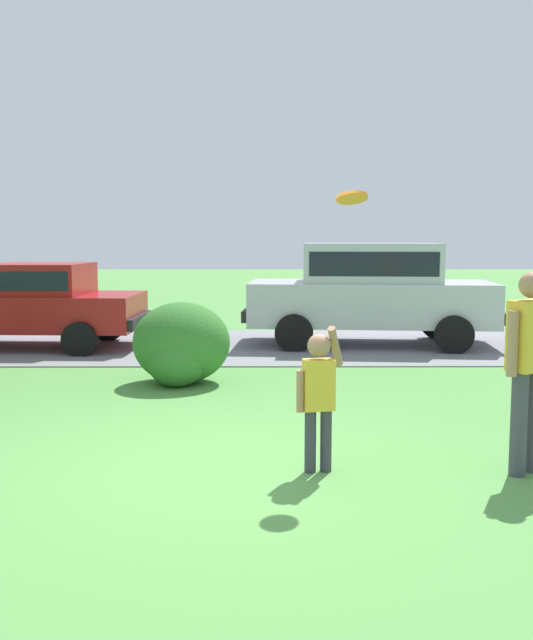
# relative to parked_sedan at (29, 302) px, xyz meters

# --- Properties ---
(ground_plane) EXTENTS (80.00, 80.00, 0.00)m
(ground_plane) POSITION_rel_parked_sedan_xyz_m (3.89, -7.02, -0.85)
(ground_plane) COLOR #518E42
(driveway_strip) EXTENTS (28.00, 4.40, 0.02)m
(driveway_strip) POSITION_rel_parked_sedan_xyz_m (3.89, 0.16, -0.84)
(driveway_strip) COLOR slate
(driveway_strip) RESTS_ON ground
(shrub_centre_left) EXTENTS (1.36, 1.28, 1.14)m
(shrub_centre_left) POSITION_rel_parked_sedan_xyz_m (3.14, -3.28, -0.32)
(shrub_centre_left) COLOR #33702B
(shrub_centre_left) RESTS_ON ground
(parked_sedan) EXTENTS (4.47, 2.24, 1.56)m
(parked_sedan) POSITION_rel_parked_sedan_xyz_m (0.00, 0.00, 0.00)
(parked_sedan) COLOR maroon
(parked_sedan) RESTS_ON ground
(parked_suv) EXTENTS (4.83, 2.39, 1.92)m
(parked_suv) POSITION_rel_parked_sedan_xyz_m (6.31, 0.31, 0.23)
(parked_suv) COLOR silver
(parked_suv) RESTS_ON ground
(child_thrower) EXTENTS (0.43, 0.31, 1.29)m
(child_thrower) POSITION_rel_parked_sedan_xyz_m (4.76, -7.10, -0.13)
(child_thrower) COLOR #383842
(child_thrower) RESTS_ON ground
(frisbee) EXTENTS (0.29, 0.27, 0.13)m
(frisbee) POSITION_rel_parked_sedan_xyz_m (5.06, -6.82, 1.52)
(frisbee) COLOR orange
(adult_onlooker) EXTENTS (0.46, 0.38, 1.74)m
(adult_onlooker) POSITION_rel_parked_sedan_xyz_m (6.54, -7.15, 0.13)
(adult_onlooker) COLOR #3F3F4C
(adult_onlooker) RESTS_ON ground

